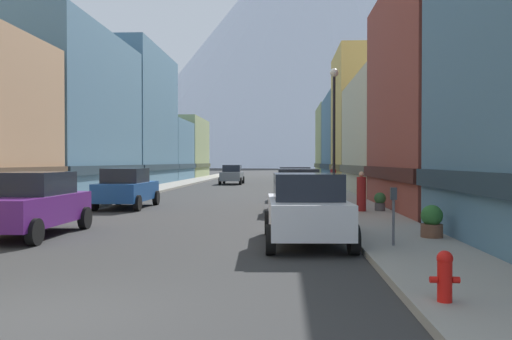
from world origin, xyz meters
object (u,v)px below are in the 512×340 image
(car_right_1, at_px, (298,190))
(fire_hydrant_near, at_px, (445,274))
(car_left_0, at_px, (31,204))
(potted_plant_1, at_px, (432,221))
(parking_meter_near, at_px, (393,208))
(car_right_2, at_px, (294,183))
(streetlamp_right, at_px, (334,116))
(potted_plant_0, at_px, (380,201))
(car_driving_0, at_px, (232,174))
(pedestrian_0, at_px, (361,193))
(car_right_0, at_px, (306,208))
(car_left_1, at_px, (127,188))
(pedestrian_1, at_px, (333,180))

(car_right_1, bearing_deg, fire_hydrant_near, -83.66)
(car_left_0, bearing_deg, potted_plant_1, -4.02)
(parking_meter_near, bearing_deg, car_right_1, 101.16)
(car_right_2, height_order, potted_plant_1, car_right_2)
(potted_plant_1, xyz_separation_m, streetlamp_right, (-1.65, 9.00, 3.43))
(potted_plant_0, bearing_deg, car_driving_0, 106.89)
(car_left_0, height_order, car_right_1, same)
(car_driving_0, distance_m, pedestrian_0, 29.57)
(car_left_0, distance_m, car_driving_0, 35.04)
(car_right_0, bearing_deg, car_left_1, 126.78)
(car_left_0, xyz_separation_m, car_right_2, (7.60, 15.15, 0.00))
(car_right_2, height_order, potted_plant_0, car_right_2)
(car_right_2, relative_size, potted_plant_1, 5.40)
(pedestrian_0, xyz_separation_m, pedestrian_1, (-0.00, 12.08, 0.08))
(car_right_1, xyz_separation_m, pedestrian_0, (2.45, -1.25, -0.05))
(car_left_0, xyz_separation_m, fire_hydrant_near, (9.25, -7.14, -0.37))
(car_left_0, height_order, potted_plant_0, car_left_0)
(car_right_0, distance_m, potted_plant_1, 3.23)
(car_right_1, xyz_separation_m, pedestrian_1, (2.45, 10.84, 0.03))
(car_right_2, distance_m, potted_plant_1, 16.23)
(potted_plant_0, bearing_deg, potted_plant_1, -90.00)
(pedestrian_0, bearing_deg, car_right_1, 153.01)
(car_left_0, bearing_deg, car_right_1, 45.39)
(parking_meter_near, bearing_deg, car_right_2, 96.42)
(car_driving_0, bearing_deg, parking_meter_near, -78.81)
(car_right_1, distance_m, pedestrian_1, 11.11)
(potted_plant_0, bearing_deg, pedestrian_1, 93.61)
(streetlamp_right, bearing_deg, fire_hydrant_near, -89.63)
(car_left_0, bearing_deg, car_right_0, -8.06)
(car_right_0, relative_size, pedestrian_1, 2.65)
(car_left_1, xyz_separation_m, fire_hydrant_near, (9.25, -16.23, -0.37))
(pedestrian_1, bearing_deg, pedestrian_0, -90.00)
(car_right_0, bearing_deg, potted_plant_0, 67.50)
(pedestrian_0, bearing_deg, parking_meter_near, -93.31)
(car_right_1, distance_m, car_driving_0, 27.80)
(car_left_1, distance_m, car_right_1, 7.73)
(fire_hydrant_near, distance_m, pedestrian_1, 25.69)
(parking_meter_near, bearing_deg, car_left_0, 167.17)
(car_driving_0, height_order, pedestrian_1, pedestrian_1)
(car_right_1, relative_size, potted_plant_0, 6.18)
(car_left_0, xyz_separation_m, car_driving_0, (2.20, 34.97, 0.00))
(potted_plant_0, xyz_separation_m, streetlamp_right, (-1.65, 1.60, 3.46))
(car_left_0, relative_size, fire_hydrant_near, 6.26)
(car_right_2, bearing_deg, pedestrian_0, -74.27)
(pedestrian_1, relative_size, streetlamp_right, 0.29)
(car_driving_0, xyz_separation_m, streetlamp_right, (6.95, -26.73, 3.09))
(car_left_1, xyz_separation_m, parking_meter_near, (9.55, -11.27, 0.11))
(fire_hydrant_near, bearing_deg, pedestrian_0, 86.63)
(car_left_1, xyz_separation_m, car_right_2, (7.60, 6.06, 0.00))
(car_left_0, xyz_separation_m, potted_plant_1, (10.80, -0.76, -0.35))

